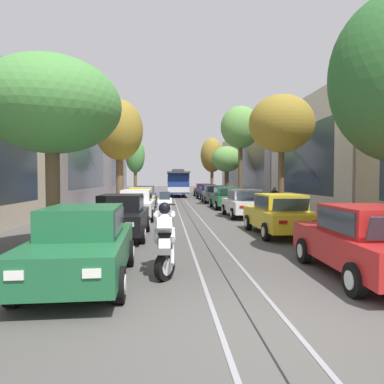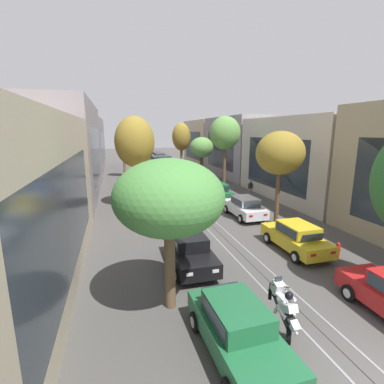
% 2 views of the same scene
% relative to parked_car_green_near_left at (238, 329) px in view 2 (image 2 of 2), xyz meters
% --- Properties ---
extents(ground_plane, '(160.00, 160.00, 0.00)m').
position_rel_parked_car_green_near_left_xyz_m(ground_plane, '(3.05, 20.18, -0.80)').
color(ground_plane, '#4C4947').
extents(trolley_track_rails, '(1.14, 65.21, 0.01)m').
position_rel_parked_car_green_near_left_xyz_m(trolley_track_rails, '(3.05, 23.90, -0.79)').
color(trolley_track_rails, gray).
rests_on(trolley_track_rails, ground).
extents(building_facade_left, '(5.79, 56.91, 9.05)m').
position_rel_parked_car_green_near_left_xyz_m(building_facade_left, '(-7.77, 24.70, 3.33)').
color(building_facade_left, '#BCAD93').
rests_on(building_facade_left, ground).
extents(building_facade_right, '(5.81, 56.91, 8.28)m').
position_rel_parked_car_green_near_left_xyz_m(building_facade_right, '(13.40, 24.33, 3.25)').
color(building_facade_right, tan).
rests_on(building_facade_right, ground).
extents(parked_car_green_near_left, '(2.11, 4.41, 1.58)m').
position_rel_parked_car_green_near_left_xyz_m(parked_car_green_near_left, '(0.00, 0.00, 0.00)').
color(parked_car_green_near_left, '#1E6038').
rests_on(parked_car_green_near_left, ground).
extents(parked_car_black_second_left, '(2.02, 4.37, 1.58)m').
position_rel_parked_car_green_near_left_xyz_m(parked_car_black_second_left, '(0.06, 5.75, 0.00)').
color(parked_car_black_second_left, black).
rests_on(parked_car_black_second_left, ground).
extents(parked_car_white_mid_left, '(2.04, 4.38, 1.58)m').
position_rel_parked_car_green_near_left_xyz_m(parked_car_white_mid_left, '(0.13, 11.62, 0.00)').
color(parked_car_white_mid_left, silver).
rests_on(parked_car_white_mid_left, ground).
extents(parked_car_yellow_fourth_left, '(2.00, 4.36, 1.58)m').
position_rel_parked_car_green_near_left_xyz_m(parked_car_yellow_fourth_left, '(0.01, 16.73, 0.00)').
color(parked_car_yellow_fourth_left, gold).
rests_on(parked_car_yellow_fourth_left, ground).
extents(parked_car_blue_fifth_left, '(2.02, 4.37, 1.58)m').
position_rel_parked_car_green_near_left_xyz_m(parked_car_blue_fifth_left, '(-0.09, 22.30, 0.00)').
color(parked_car_blue_fifth_left, '#233D93').
rests_on(parked_car_blue_fifth_left, ground).
extents(parked_car_yellow_second_right, '(2.03, 4.37, 1.58)m').
position_rel_parked_car_green_near_left_xyz_m(parked_car_yellow_second_right, '(6.08, 5.90, 0.00)').
color(parked_car_yellow_second_right, gold).
rests_on(parked_car_yellow_second_right, ground).
extents(parked_car_white_mid_right, '(2.04, 4.38, 1.58)m').
position_rel_parked_car_green_near_left_xyz_m(parked_car_white_mid_right, '(6.09, 12.31, 0.00)').
color(parked_car_white_mid_right, silver).
rests_on(parked_car_white_mid_right, ground).
extents(parked_car_green_fourth_right, '(2.04, 4.38, 1.58)m').
position_rel_parked_car_green_near_left_xyz_m(parked_car_green_fourth_right, '(6.03, 18.16, 0.00)').
color(parked_car_green_fourth_right, '#1E6038').
rests_on(parked_car_green_fourth_right, ground).
extents(parked_car_grey_fifth_right, '(2.05, 4.38, 1.58)m').
position_rel_parked_car_green_near_left_xyz_m(parked_car_grey_fifth_right, '(6.00, 24.76, 0.00)').
color(parked_car_grey_fifth_right, slate).
rests_on(parked_car_grey_fifth_right, ground).
extents(parked_car_navy_sixth_right, '(2.15, 4.42, 1.58)m').
position_rel_parked_car_green_near_left_xyz_m(parked_car_navy_sixth_right, '(6.05, 30.42, 0.00)').
color(parked_car_navy_sixth_right, '#19234C').
rests_on(parked_car_navy_sixth_right, ground).
extents(parked_car_maroon_far_right, '(2.05, 4.38, 1.58)m').
position_rel_parked_car_green_near_left_xyz_m(parked_car_maroon_far_right, '(6.18, 36.96, 0.00)').
color(parked_car_maroon_far_right, maroon).
rests_on(parked_car_maroon_far_right, ground).
extents(street_tree_kerb_left_near, '(3.87, 4.11, 5.56)m').
position_rel_parked_car_green_near_left_xyz_m(street_tree_kerb_left_near, '(-1.46, 2.78, 3.39)').
color(street_tree_kerb_left_near, brown).
rests_on(street_tree_kerb_left_near, ground).
extents(street_tree_kerb_left_second, '(3.27, 3.43, 7.63)m').
position_rel_parked_car_green_near_left_xyz_m(street_tree_kerb_left_second, '(-1.53, 17.53, 4.67)').
color(street_tree_kerb_left_second, brown).
rests_on(street_tree_kerb_left_second, ground).
extents(street_tree_kerb_left_mid, '(2.21, 1.90, 6.88)m').
position_rel_parked_car_green_near_left_xyz_m(street_tree_kerb_left_mid, '(-1.92, 34.16, 3.98)').
color(street_tree_kerb_left_mid, brown).
rests_on(street_tree_kerb_left_mid, ground).
extents(street_tree_kerb_right_second, '(3.33, 3.00, 6.44)m').
position_rel_parked_car_green_near_left_xyz_m(street_tree_kerb_right_second, '(7.58, 10.32, 4.14)').
color(street_tree_kerb_right_second, brown).
rests_on(street_tree_kerb_right_second, ground).
extents(street_tree_kerb_right_mid, '(3.10, 2.66, 7.86)m').
position_rel_parked_car_green_near_left_xyz_m(street_tree_kerb_right_mid, '(7.50, 20.16, 5.34)').
color(street_tree_kerb_right_mid, brown).
rests_on(street_tree_kerb_right_mid, ground).
extents(street_tree_kerb_right_fourth, '(3.15, 2.87, 5.60)m').
position_rel_parked_car_green_near_left_xyz_m(street_tree_kerb_right_fourth, '(8.03, 29.71, 3.39)').
color(street_tree_kerb_right_fourth, '#4C3826').
rests_on(street_tree_kerb_right_fourth, ground).
extents(street_tree_kerb_right_far, '(3.11, 3.00, 7.74)m').
position_rel_parked_car_green_near_left_xyz_m(street_tree_kerb_right_far, '(7.87, 40.91, 4.55)').
color(street_tree_kerb_right_far, brown).
rests_on(street_tree_kerb_right_far, ground).
extents(cable_car_trolley, '(2.60, 9.14, 3.28)m').
position_rel_parked_car_green_near_left_xyz_m(cable_car_trolley, '(3.05, 35.94, 0.86)').
color(cable_car_trolley, navy).
rests_on(cable_car_trolley, ground).
extents(motorcycle_with_rider, '(0.48, 1.83, 1.87)m').
position_rel_parked_car_green_near_left_xyz_m(motorcycle_with_rider, '(1.71, 0.35, 0.18)').
color(motorcycle_with_rider, black).
rests_on(motorcycle_with_rider, ground).
extents(pedestrian_on_left_pavement, '(0.55, 0.42, 1.55)m').
position_rel_parked_car_green_near_left_xyz_m(pedestrian_on_left_pavement, '(9.78, 18.65, 0.07)').
color(pedestrian_on_left_pavement, slate).
rests_on(pedestrian_on_left_pavement, ground).
extents(fire_hydrant, '(0.40, 0.22, 0.84)m').
position_rel_parked_car_green_near_left_xyz_m(fire_hydrant, '(7.67, 4.58, -0.38)').
color(fire_hydrant, red).
rests_on(fire_hydrant, ground).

